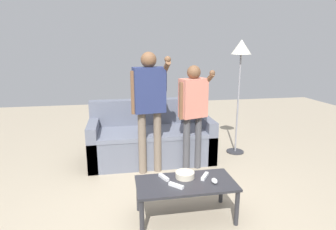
{
  "coord_description": "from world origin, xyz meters",
  "views": [
    {
      "loc": [
        -0.37,
        -2.56,
        1.69
      ],
      "look_at": [
        0.17,
        0.44,
        0.95
      ],
      "focal_mm": 29.65,
      "sensor_mm": 36.0,
      "label": 1
    }
  ],
  "objects_px": {
    "couch": "(151,139)",
    "player_right": "(193,106)",
    "floor_lamp": "(241,58)",
    "player_center": "(149,99)",
    "game_remote_nunchuk": "(214,181)",
    "snack_bowl": "(185,175)",
    "game_remote_wand_near": "(164,177)",
    "coffee_table": "(186,187)",
    "game_remote_wand_far": "(176,186)",
    "game_remote_wand_spare": "(205,176)"
  },
  "relations": [
    {
      "from": "couch",
      "to": "game_remote_wand_spare",
      "type": "relative_size",
      "value": 12.01
    },
    {
      "from": "game_remote_wand_far",
      "to": "snack_bowl",
      "type": "bearing_deg",
      "value": 54.23
    },
    {
      "from": "game_remote_nunchuk",
      "to": "game_remote_wand_far",
      "type": "xyz_separation_m",
      "value": [
        -0.39,
        -0.01,
        -0.01
      ]
    },
    {
      "from": "player_center",
      "to": "game_remote_wand_near",
      "type": "bearing_deg",
      "value": -88.72
    },
    {
      "from": "floor_lamp",
      "to": "player_center",
      "type": "bearing_deg",
      "value": -161.63
    },
    {
      "from": "snack_bowl",
      "to": "game_remote_wand_near",
      "type": "distance_m",
      "value": 0.22
    },
    {
      "from": "coffee_table",
      "to": "game_remote_wand_spare",
      "type": "bearing_deg",
      "value": 16.53
    },
    {
      "from": "player_right",
      "to": "game_remote_wand_far",
      "type": "height_order",
      "value": "player_right"
    },
    {
      "from": "couch",
      "to": "game_remote_wand_near",
      "type": "height_order",
      "value": "couch"
    },
    {
      "from": "game_remote_wand_near",
      "to": "coffee_table",
      "type": "bearing_deg",
      "value": -28.79
    },
    {
      "from": "snack_bowl",
      "to": "game_remote_wand_spare",
      "type": "relative_size",
      "value": 1.28
    },
    {
      "from": "snack_bowl",
      "to": "game_remote_nunchuk",
      "type": "relative_size",
      "value": 2.22
    },
    {
      "from": "couch",
      "to": "game_remote_wand_near",
      "type": "distance_m",
      "value": 1.49
    },
    {
      "from": "snack_bowl",
      "to": "game_remote_wand_far",
      "type": "xyz_separation_m",
      "value": [
        -0.13,
        -0.18,
        -0.01
      ]
    },
    {
      "from": "player_right",
      "to": "coffee_table",
      "type": "bearing_deg",
      "value": -108.22
    },
    {
      "from": "couch",
      "to": "snack_bowl",
      "type": "bearing_deg",
      "value": -83.37
    },
    {
      "from": "snack_bowl",
      "to": "player_right",
      "type": "height_order",
      "value": "player_right"
    },
    {
      "from": "game_remote_wand_spare",
      "to": "player_right",
      "type": "bearing_deg",
      "value": 81.81
    },
    {
      "from": "game_remote_wand_spare",
      "to": "player_center",
      "type": "bearing_deg",
      "value": 112.52
    },
    {
      "from": "coffee_table",
      "to": "player_center",
      "type": "bearing_deg",
      "value": 101.3
    },
    {
      "from": "coffee_table",
      "to": "game_remote_wand_far",
      "type": "relative_size",
      "value": 7.18
    },
    {
      "from": "snack_bowl",
      "to": "floor_lamp",
      "type": "height_order",
      "value": "floor_lamp"
    },
    {
      "from": "player_right",
      "to": "player_center",
      "type": "distance_m",
      "value": 0.6
    },
    {
      "from": "game_remote_nunchuk",
      "to": "floor_lamp",
      "type": "bearing_deg",
      "value": 60.07
    },
    {
      "from": "game_remote_wand_near",
      "to": "game_remote_wand_far",
      "type": "xyz_separation_m",
      "value": [
        0.09,
        -0.19,
        -0.0
      ]
    },
    {
      "from": "couch",
      "to": "game_remote_nunchuk",
      "type": "bearing_deg",
      "value": -75.49
    },
    {
      "from": "couch",
      "to": "coffee_table",
      "type": "height_order",
      "value": "couch"
    },
    {
      "from": "game_remote_nunchuk",
      "to": "coffee_table",
      "type": "bearing_deg",
      "value": 166.09
    },
    {
      "from": "couch",
      "to": "player_right",
      "type": "height_order",
      "value": "player_right"
    },
    {
      "from": "player_center",
      "to": "game_remote_nunchuk",
      "type": "bearing_deg",
      "value": -67.42
    },
    {
      "from": "player_right",
      "to": "player_center",
      "type": "xyz_separation_m",
      "value": [
        -0.59,
        0.01,
        0.11
      ]
    },
    {
      "from": "player_right",
      "to": "snack_bowl",
      "type": "bearing_deg",
      "value": -109.17
    },
    {
      "from": "snack_bowl",
      "to": "game_remote_nunchuk",
      "type": "distance_m",
      "value": 0.31
    },
    {
      "from": "player_center",
      "to": "floor_lamp",
      "type": "bearing_deg",
      "value": 18.37
    },
    {
      "from": "floor_lamp",
      "to": "player_right",
      "type": "xyz_separation_m",
      "value": [
        -0.88,
        -0.5,
        -0.62
      ]
    },
    {
      "from": "player_center",
      "to": "game_remote_wand_spare",
      "type": "xyz_separation_m",
      "value": [
        0.44,
        -1.07,
        -0.63
      ]
    },
    {
      "from": "coffee_table",
      "to": "floor_lamp",
      "type": "xyz_separation_m",
      "value": [
        1.24,
        1.62,
        1.2
      ]
    },
    {
      "from": "coffee_table",
      "to": "player_right",
      "type": "distance_m",
      "value": 1.31
    },
    {
      "from": "snack_bowl",
      "to": "game_remote_wand_near",
      "type": "relative_size",
      "value": 1.27
    },
    {
      "from": "snack_bowl",
      "to": "game_remote_wand_spare",
      "type": "height_order",
      "value": "snack_bowl"
    },
    {
      "from": "couch",
      "to": "player_right",
      "type": "xyz_separation_m",
      "value": [
        0.53,
        -0.48,
        0.61
      ]
    },
    {
      "from": "game_remote_wand_near",
      "to": "game_remote_nunchuk",
      "type": "bearing_deg",
      "value": -20.64
    },
    {
      "from": "floor_lamp",
      "to": "game_remote_wand_near",
      "type": "relative_size",
      "value": 11.71
    },
    {
      "from": "game_remote_nunchuk",
      "to": "game_remote_wand_near",
      "type": "relative_size",
      "value": 0.57
    },
    {
      "from": "player_right",
      "to": "game_remote_wand_spare",
      "type": "xyz_separation_m",
      "value": [
        -0.15,
        -1.05,
        -0.52
      ]
    },
    {
      "from": "couch",
      "to": "floor_lamp",
      "type": "distance_m",
      "value": 1.86
    },
    {
      "from": "couch",
      "to": "player_center",
      "type": "distance_m",
      "value": 0.86
    },
    {
      "from": "player_center",
      "to": "coffee_table",
      "type": "bearing_deg",
      "value": -78.7
    },
    {
      "from": "player_right",
      "to": "floor_lamp",
      "type": "bearing_deg",
      "value": 29.79
    },
    {
      "from": "coffee_table",
      "to": "game_remote_nunchuk",
      "type": "bearing_deg",
      "value": -13.91
    }
  ]
}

